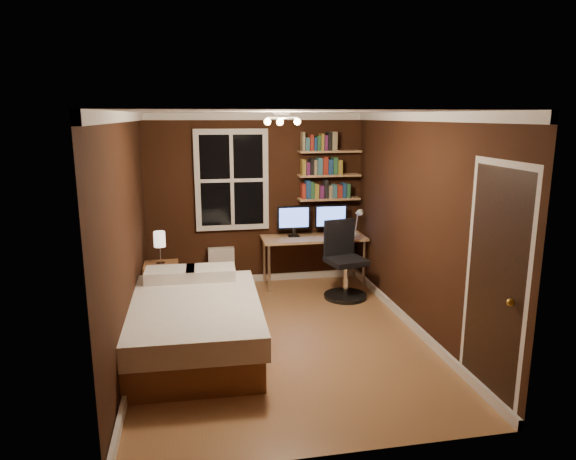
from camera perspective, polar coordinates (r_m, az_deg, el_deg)
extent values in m
plane|color=#99613D|center=(5.94, -0.82, -11.87)|extent=(4.20, 4.20, 0.00)
cube|color=black|center=(7.58, -3.59, 3.38)|extent=(3.20, 0.04, 2.50)
cube|color=black|center=(5.51, -17.50, -0.70)|extent=(0.04, 4.20, 2.50)
cube|color=black|center=(6.02, 14.31, 0.60)|extent=(0.04, 4.20, 2.50)
cube|color=white|center=(5.41, -0.91, 13.01)|extent=(3.20, 4.20, 0.02)
cube|color=silver|center=(7.47, -6.26, 5.52)|extent=(1.06, 0.06, 1.46)
sphere|color=gold|center=(4.51, 23.48, -7.39)|extent=(0.06, 0.06, 0.06)
cube|color=#A57A50|center=(7.68, 4.56, 3.48)|extent=(0.92, 0.22, 0.03)
cube|color=#A57A50|center=(7.63, 4.61, 6.08)|extent=(0.92, 0.22, 0.03)
cube|color=#A57A50|center=(7.60, 4.65, 8.70)|extent=(0.92, 0.22, 0.03)
cube|color=brown|center=(5.67, -10.78, -11.62)|extent=(1.44, 2.02, 0.32)
cube|color=white|center=(5.56, -10.89, -9.00)|extent=(1.53, 2.08, 0.24)
cube|color=white|center=(6.24, -12.97, -4.85)|extent=(0.59, 0.41, 0.14)
cube|color=white|center=(6.22, -8.58, -4.71)|extent=(0.59, 0.41, 0.14)
cube|color=brown|center=(7.05, -13.83, -5.84)|extent=(0.45, 0.45, 0.55)
cube|color=silver|center=(7.65, -7.40, -4.05)|extent=(0.38, 0.13, 0.57)
cube|color=#A57A50|center=(7.54, 2.87, -0.89)|extent=(1.52, 0.57, 0.04)
cylinder|color=beige|center=(7.27, -2.11, -4.35)|extent=(0.04, 0.04, 0.69)
cylinder|color=beige|center=(7.60, 8.43, -3.73)|extent=(0.04, 0.04, 0.69)
cylinder|color=beige|center=(7.74, -2.66, -3.31)|extent=(0.04, 0.04, 0.69)
cylinder|color=beige|center=(8.05, 7.30, -2.77)|extent=(0.04, 0.04, 0.69)
cylinder|color=black|center=(7.19, 6.39, -7.29)|extent=(0.59, 0.59, 0.05)
cylinder|color=silver|center=(7.11, 6.44, -5.43)|extent=(0.07, 0.07, 0.44)
cube|color=black|center=(7.04, 6.49, -3.44)|extent=(0.57, 0.57, 0.08)
cube|color=black|center=(7.14, 5.71, -0.79)|extent=(0.46, 0.15, 0.50)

